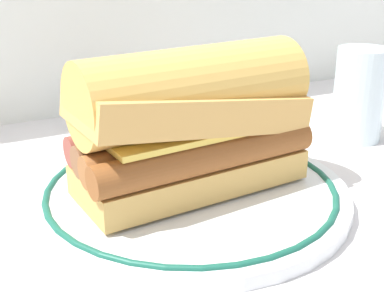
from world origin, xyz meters
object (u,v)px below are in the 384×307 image
(plate, at_px, (192,192))
(sausage_sandwich, at_px, (192,120))
(drinking_glass, at_px, (359,101))
(salt_shaker, at_px, (83,105))

(plate, bearing_deg, sausage_sandwich, 0.00)
(plate, distance_m, drinking_glass, 0.25)
(sausage_sandwich, bearing_deg, plate, 174.94)
(plate, bearing_deg, drinking_glass, 13.61)
(plate, relative_size, salt_shaker, 3.99)
(drinking_glass, distance_m, salt_shaker, 0.32)
(sausage_sandwich, distance_m, salt_shaker, 0.22)
(drinking_glass, bearing_deg, sausage_sandwich, -166.39)
(drinking_glass, bearing_deg, salt_shaker, 150.29)
(sausage_sandwich, bearing_deg, drinking_glass, 8.55)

